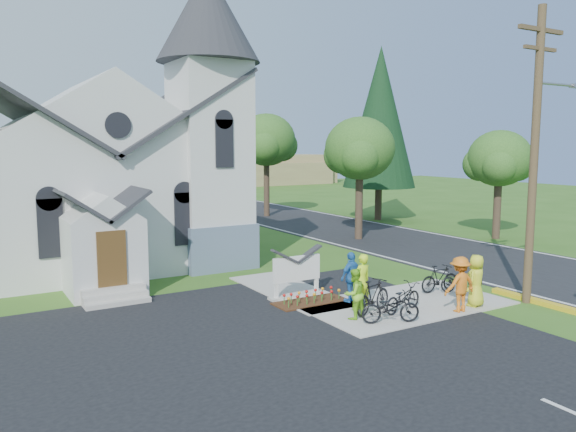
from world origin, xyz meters
TOP-DOWN VIEW (x-y plane):
  - ground at (0.00, 0.00)m, footprint 120.00×120.00m
  - parking_lot at (-7.00, -2.00)m, footprint 20.00×16.00m
  - road at (10.00, 15.00)m, footprint 8.00×90.00m
  - sidewalk at (1.50, 0.50)m, footprint 7.00×4.00m
  - church at (-5.48, 12.48)m, footprint 12.35×12.00m
  - church_sign at (-1.20, 3.20)m, footprint 2.20×0.40m
  - flower_bed at (-1.20, 2.30)m, footprint 2.60×1.10m
  - utility_pole at (5.36, -1.50)m, footprint 3.45×0.28m
  - tree_road_near at (8.50, 12.00)m, footprint 4.00×4.00m
  - tree_road_mid at (9.00, 24.00)m, footprint 4.40×4.40m
  - tree_road_far at (15.50, 8.00)m, footprint 3.60×3.60m
  - conifer at (15.00, 18.00)m, footprint 5.20×5.20m
  - distant_hills at (3.36, 56.33)m, footprint 61.00×10.00m
  - cyclist_0 at (-0.17, 0.76)m, footprint 0.70×0.49m
  - bike_0 at (-0.38, -0.90)m, footprint 1.92×1.28m
  - cyclist_1 at (-1.07, 0.02)m, footprint 0.85×0.70m
  - bike_1 at (-0.20, 0.14)m, footprint 1.94×1.08m
  - cyclist_2 at (0.02, 1.58)m, footprint 1.09×0.62m
  - bike_2 at (0.75, -0.21)m, footprint 1.87×0.99m
  - cyclist_3 at (2.35, -1.14)m, footprint 1.23×0.77m
  - bike_3 at (3.62, 0.96)m, footprint 1.72×0.59m
  - cyclist_4 at (3.30, -0.99)m, footprint 0.98×0.78m
  - bike_4 at (4.38, 0.59)m, footprint 1.85×1.03m

SIDE VIEW (x-z plane):
  - ground at x=0.00m, z-range 0.00..0.00m
  - parking_lot at x=-7.00m, z-range 0.00..0.02m
  - road at x=10.00m, z-range 0.00..0.02m
  - sidewalk at x=1.50m, z-range 0.00..0.05m
  - flower_bed at x=-1.20m, z-range 0.00..0.07m
  - bike_4 at x=4.38m, z-range 0.05..0.97m
  - bike_2 at x=0.75m, z-range 0.05..0.98m
  - bike_0 at x=-0.38m, z-range 0.05..1.00m
  - bike_3 at x=3.62m, z-range 0.05..1.07m
  - bike_1 at x=-0.20m, z-range 0.05..1.17m
  - cyclist_1 at x=-1.07m, z-range 0.05..1.63m
  - cyclist_2 at x=0.02m, z-range 0.05..1.80m
  - cyclist_4 at x=3.30m, z-range 0.05..1.81m
  - cyclist_3 at x=2.35m, z-range 0.05..1.87m
  - cyclist_0 at x=-0.17m, z-range 0.05..1.89m
  - church_sign at x=-1.20m, z-range 0.18..1.88m
  - distant_hills at x=3.36m, z-range -0.63..4.97m
  - tree_road_far at x=15.50m, z-range 1.48..7.78m
  - tree_road_near at x=8.50m, z-range 1.68..8.73m
  - church at x=-5.48m, z-range -1.25..11.75m
  - utility_pole at x=5.36m, z-range 0.40..10.40m
  - tree_road_mid at x=9.00m, z-range 1.88..9.68m
  - conifer at x=15.00m, z-range 1.19..13.59m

